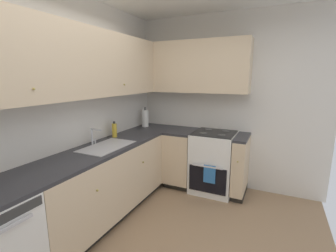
% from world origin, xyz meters
% --- Properties ---
extents(wall_back, '(4.16, 0.05, 2.69)m').
position_xyz_m(wall_back, '(0.00, 1.45, 1.34)').
color(wall_back, silver).
rests_on(wall_back, ground_plane).
extents(wall_right, '(0.05, 2.95, 2.69)m').
position_xyz_m(wall_right, '(2.06, 0.00, 1.34)').
color(wall_right, silver).
rests_on(wall_right, ground_plane).
extents(lower_cabinets_back, '(2.02, 0.62, 0.88)m').
position_xyz_m(lower_cabinets_back, '(0.42, 1.13, 0.44)').
color(lower_cabinets_back, beige).
rests_on(lower_cabinets_back, ground_plane).
extents(countertop_back, '(3.22, 0.60, 0.03)m').
position_xyz_m(countertop_back, '(0.42, 1.12, 0.90)').
color(countertop_back, '#2D2D33').
rests_on(countertop_back, lower_cabinets_back).
extents(lower_cabinets_right, '(0.62, 1.23, 0.88)m').
position_xyz_m(lower_cabinets_right, '(1.73, 0.34, 0.44)').
color(lower_cabinets_right, beige).
rests_on(lower_cabinets_right, ground_plane).
extents(countertop_right, '(0.60, 1.23, 0.03)m').
position_xyz_m(countertop_right, '(1.73, 0.34, 0.90)').
color(countertop_right, '#2D2D33').
rests_on(countertop_right, lower_cabinets_right).
extents(oven_range, '(0.68, 0.62, 1.07)m').
position_xyz_m(oven_range, '(1.75, 0.09, 0.47)').
color(oven_range, white).
rests_on(oven_range, ground_plane).
extents(upper_cabinets_back, '(2.90, 0.34, 0.77)m').
position_xyz_m(upper_cabinets_back, '(0.26, 1.26, 1.90)').
color(upper_cabinets_back, beige).
extents(upper_cabinets_right, '(0.32, 1.78, 0.77)m').
position_xyz_m(upper_cabinets_right, '(1.87, 0.53, 1.90)').
color(upper_cabinets_right, beige).
extents(sink, '(0.69, 0.40, 0.10)m').
position_xyz_m(sink, '(0.49, 1.09, 0.88)').
color(sink, '#B7B7BC').
rests_on(sink, countertop_back).
extents(faucet, '(0.07, 0.16, 0.21)m').
position_xyz_m(faucet, '(0.50, 1.30, 1.04)').
color(faucet, silver).
rests_on(faucet, countertop_back).
extents(soap_bottle, '(0.07, 0.07, 0.22)m').
position_xyz_m(soap_bottle, '(0.92, 1.30, 1.02)').
color(soap_bottle, gold).
rests_on(soap_bottle, countertop_back).
extents(paper_towel_roll, '(0.11, 0.11, 0.34)m').
position_xyz_m(paper_towel_roll, '(1.73, 1.28, 1.06)').
color(paper_towel_roll, white).
rests_on(paper_towel_roll, countertop_back).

